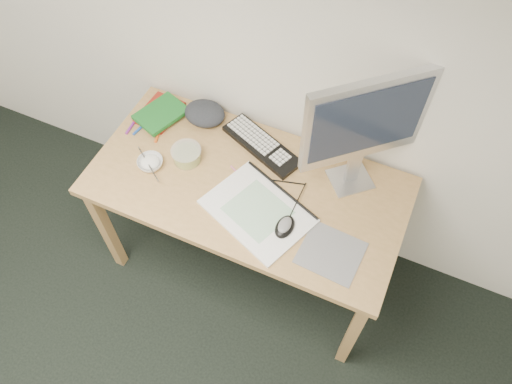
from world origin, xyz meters
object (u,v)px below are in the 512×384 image
sketchpad (258,211)px  monitor (365,124)px  desk (247,194)px  rice_bowl (150,163)px  keyboard (262,145)px

sketchpad → monitor: monitor is taller
monitor → sketchpad: bearing=-175.8°
desk → rice_bowl: bearing=-169.1°
rice_bowl → sketchpad: bearing=-3.0°
sketchpad → desk: bearing=154.1°
keyboard → rice_bowl: rice_bowl is taller
keyboard → monitor: 0.56m
desk → monitor: monitor is taller
sketchpad → keyboard: 0.35m
desk → sketchpad: sketchpad is taller
keyboard → monitor: monitor is taller
sketchpad → keyboard: (-0.13, 0.33, 0.01)m
sketchpad → monitor: (0.31, 0.32, 0.36)m
sketchpad → keyboard: size_ratio=1.07×
sketchpad → keyboard: keyboard is taller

